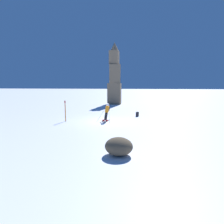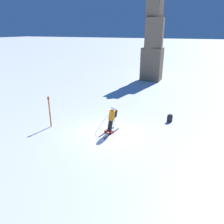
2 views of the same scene
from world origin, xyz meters
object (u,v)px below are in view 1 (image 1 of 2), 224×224
object	(u,v)px
skier	(107,111)
trail_marker	(65,110)
rock_pillar	(115,79)
exposed_boulder_0	(119,146)
spare_backpack	(137,114)

from	to	relation	value
skier	trail_marker	xyz separation A→B (m)	(-3.88, -0.65, 0.13)
skier	rock_pillar	xyz separation A→B (m)	(-1.51, 15.27, 3.55)
trail_marker	skier	bearing A→B (deg)	9.53
exposed_boulder_0	rock_pillar	bearing A→B (deg)	98.89
rock_pillar	exposed_boulder_0	world-z (taller)	rock_pillar
skier	exposed_boulder_0	world-z (taller)	skier
spare_backpack	skier	bearing A→B (deg)	167.32
rock_pillar	spare_backpack	world-z (taller)	rock_pillar
skier	spare_backpack	world-z (taller)	skier
skier	trail_marker	distance (m)	3.94
spare_backpack	exposed_boulder_0	size ratio (longest dim) A/B	0.36
rock_pillar	exposed_boulder_0	distance (m)	23.86
rock_pillar	trail_marker	distance (m)	16.46
rock_pillar	trail_marker	xyz separation A→B (m)	(-2.37, -15.92, -3.42)
skier	trail_marker	world-z (taller)	trail_marker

